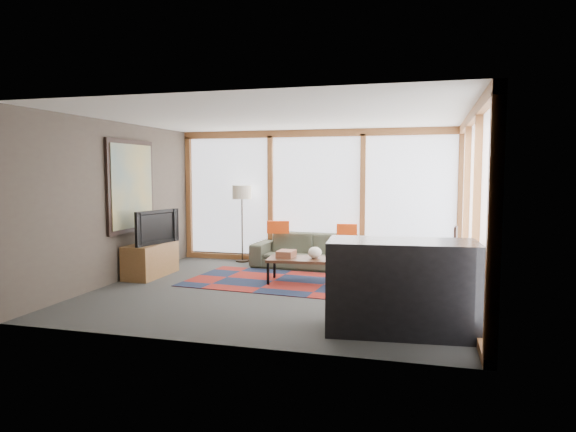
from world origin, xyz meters
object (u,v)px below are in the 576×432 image
(television, at_px, (153,227))
(coffee_table, at_px, (306,271))
(tv_console, at_px, (151,260))
(bar_counter, at_px, (402,287))
(floor_lamp, at_px, (242,224))
(sofa, at_px, (310,251))
(bookshelf, at_px, (449,277))

(television, bearing_deg, coffee_table, -72.21)
(coffee_table, distance_m, tv_console, 2.71)
(coffee_table, xyz_separation_m, television, (-2.62, -0.20, 0.66))
(bar_counter, bearing_deg, television, 149.65)
(floor_lamp, height_order, tv_console, floor_lamp)
(coffee_table, bearing_deg, bar_counter, -53.60)
(television, bearing_deg, floor_lamp, -14.46)
(floor_lamp, distance_m, television, 2.02)
(floor_lamp, relative_size, television, 1.52)
(sofa, xyz_separation_m, tv_console, (-2.47, -1.49, -0.03))
(sofa, bearing_deg, floor_lamp, 173.57)
(coffee_table, relative_size, bookshelf, 0.54)
(floor_lamp, xyz_separation_m, tv_console, (-1.02, -1.75, -0.48))
(sofa, bearing_deg, tv_console, -145.29)
(floor_lamp, height_order, bar_counter, floor_lamp)
(sofa, relative_size, floor_lamp, 1.41)
(sofa, distance_m, bar_counter, 3.98)
(coffee_table, bearing_deg, floor_lamp, 136.60)
(television, distance_m, bar_counter, 4.69)
(floor_lamp, bearing_deg, bar_counter, -48.92)
(coffee_table, bearing_deg, sofa, 99.65)
(sofa, height_order, bookshelf, sofa)
(coffee_table, height_order, bar_counter, bar_counter)
(bookshelf, height_order, television, television)
(sofa, xyz_separation_m, bookshelf, (2.42, -1.68, -0.03))
(tv_console, bearing_deg, sofa, 31.11)
(coffee_table, xyz_separation_m, tv_console, (-2.70, -0.16, 0.08))
(tv_console, distance_m, bar_counter, 4.77)
(floor_lamp, distance_m, tv_console, 2.08)
(floor_lamp, bearing_deg, tv_console, -120.34)
(floor_lamp, distance_m, bookshelf, 4.35)
(coffee_table, relative_size, bar_counter, 0.74)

